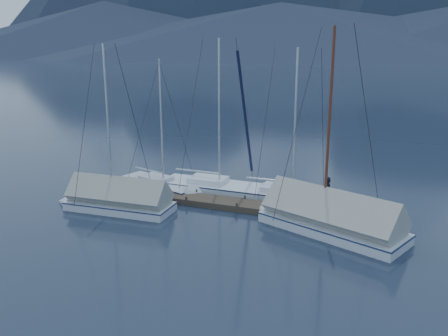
{
  "coord_description": "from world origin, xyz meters",
  "views": [
    {
      "loc": [
        9.14,
        -21.39,
        8.85
      ],
      "look_at": [
        0.0,
        2.0,
        2.2
      ],
      "focal_mm": 38.0,
      "sensor_mm": 36.0,
      "label": 1
    }
  ],
  "objects_px": {
    "sailboat_open_mid": "(227,189)",
    "sailboat_open_right": "(301,198)",
    "sailboat_open_left": "(169,188)",
    "sailboat_covered_far": "(111,201)",
    "sailboat_covered_near": "(321,219)",
    "person": "(328,194)"
  },
  "relations": [
    {
      "from": "sailboat_open_right",
      "to": "sailboat_covered_near",
      "type": "relative_size",
      "value": 0.89
    },
    {
      "from": "sailboat_covered_near",
      "to": "sailboat_covered_far",
      "type": "bearing_deg",
      "value": -173.48
    },
    {
      "from": "sailboat_open_right",
      "to": "sailboat_open_left",
      "type": "bearing_deg",
      "value": -173.24
    },
    {
      "from": "sailboat_open_right",
      "to": "sailboat_covered_near",
      "type": "bearing_deg",
      "value": -64.95
    },
    {
      "from": "sailboat_covered_near",
      "to": "person",
      "type": "bearing_deg",
      "value": 90.42
    },
    {
      "from": "sailboat_open_mid",
      "to": "sailboat_covered_far",
      "type": "bearing_deg",
      "value": -133.08
    },
    {
      "from": "sailboat_open_mid",
      "to": "sailboat_open_right",
      "type": "xyz_separation_m",
      "value": [
        4.54,
        0.0,
        -0.01
      ]
    },
    {
      "from": "sailboat_open_left",
      "to": "sailboat_covered_near",
      "type": "xyz_separation_m",
      "value": [
        9.9,
        -2.96,
        0.38
      ]
    },
    {
      "from": "sailboat_open_left",
      "to": "sailboat_covered_far",
      "type": "xyz_separation_m",
      "value": [
        -1.33,
        -4.24,
        0.32
      ]
    },
    {
      "from": "sailboat_open_mid",
      "to": "sailboat_covered_near",
      "type": "bearing_deg",
      "value": -31.56
    },
    {
      "from": "sailboat_open_right",
      "to": "sailboat_covered_far",
      "type": "xyz_separation_m",
      "value": [
        -9.39,
        -5.2,
        0.31
      ]
    },
    {
      "from": "sailboat_covered_far",
      "to": "sailboat_open_mid",
      "type": "bearing_deg",
      "value": 46.92
    },
    {
      "from": "sailboat_open_left",
      "to": "sailboat_covered_far",
      "type": "height_order",
      "value": "sailboat_covered_far"
    },
    {
      "from": "sailboat_covered_far",
      "to": "person",
      "type": "distance_m",
      "value": 11.68
    },
    {
      "from": "sailboat_open_right",
      "to": "sailboat_covered_far",
      "type": "distance_m",
      "value": 10.74
    },
    {
      "from": "sailboat_open_right",
      "to": "sailboat_covered_near",
      "type": "height_order",
      "value": "sailboat_covered_near"
    },
    {
      "from": "sailboat_covered_far",
      "to": "person",
      "type": "xyz_separation_m",
      "value": [
        11.21,
        3.2,
        0.77
      ]
    },
    {
      "from": "sailboat_open_left",
      "to": "sailboat_open_right",
      "type": "distance_m",
      "value": 8.12
    },
    {
      "from": "sailboat_open_mid",
      "to": "sailboat_covered_far",
      "type": "xyz_separation_m",
      "value": [
        -4.86,
        -5.19,
        0.3
      ]
    },
    {
      "from": "sailboat_open_mid",
      "to": "sailboat_covered_far",
      "type": "height_order",
      "value": "sailboat_open_mid"
    },
    {
      "from": "sailboat_covered_near",
      "to": "sailboat_covered_far",
      "type": "distance_m",
      "value": 11.3
    },
    {
      "from": "sailboat_covered_far",
      "to": "sailboat_open_left",
      "type": "bearing_deg",
      "value": 72.62
    }
  ]
}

